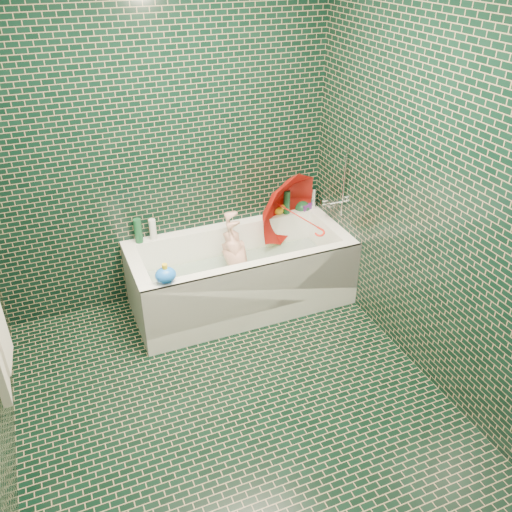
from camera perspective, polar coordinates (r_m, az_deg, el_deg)
name	(u,v)px	position (r m, az deg, el deg)	size (l,w,h in m)	color
floor	(234,404)	(3.60, -2.37, -15.30)	(2.80, 2.80, 0.00)	black
wall_back	(162,147)	(4.06, -9.84, 11.20)	(2.80, 2.80, 0.00)	black
wall_front	(380,429)	(1.84, 12.94, -17.30)	(2.80, 2.80, 0.00)	black
wall_right	(432,193)	(3.44, 18.03, 6.33)	(2.80, 2.80, 0.00)	black
bathtub	(242,281)	(4.31, -1.53, -2.63)	(1.70, 0.75, 0.55)	white
bath_mat	(241,285)	(4.35, -1.60, -3.12)	(1.35, 0.47, 0.01)	green
water	(241,270)	(4.27, -1.63, -1.52)	(1.48, 0.53, 0.00)	silver
faucet	(336,199)	(4.36, 8.41, 5.91)	(0.18, 0.19, 0.55)	silver
child	(240,269)	(4.27, -1.71, -1.37)	(0.33, 0.22, 0.91)	tan
umbrella	(299,216)	(4.38, 4.51, 4.22)	(0.63, 0.63, 0.56)	red
soap_bottle_a	(311,208)	(4.70, 5.77, 5.06)	(0.09, 0.09, 0.23)	white
soap_bottle_b	(308,210)	(4.66, 5.53, 4.82)	(0.09, 0.10, 0.21)	#4A1D6D
soap_bottle_c	(304,211)	(4.64, 5.10, 4.72)	(0.14, 0.14, 0.18)	#154928
bottle_right_tall	(287,202)	(4.55, 3.25, 5.67)	(0.06, 0.06, 0.20)	#154928
bottle_right_pump	(314,198)	(4.67, 6.09, 6.07)	(0.05, 0.05, 0.18)	silver
bottle_left_tall	(138,231)	(4.20, -12.30, 2.61)	(0.06, 0.06, 0.19)	#154928
bottle_left_short	(153,229)	(4.23, -10.81, 2.76)	(0.05, 0.05, 0.17)	white
rubber_duck	(280,210)	(4.55, 2.51, 4.83)	(0.11, 0.09, 0.09)	yellow
bath_toy	(166,275)	(3.69, -9.50, -1.98)	(0.18, 0.16, 0.14)	blue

